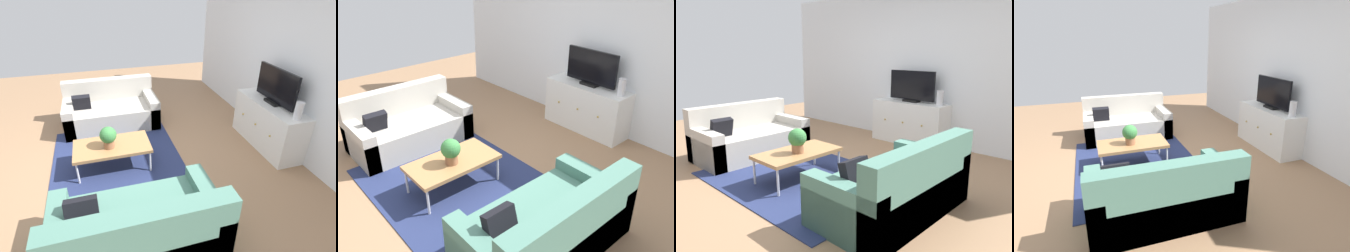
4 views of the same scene
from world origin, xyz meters
TOP-DOWN VIEW (x-y plane):
  - ground_plane at (0.00, 0.00)m, footprint 10.00×10.00m
  - wall_back at (0.00, 2.55)m, footprint 6.40×0.12m
  - area_rug at (0.00, -0.15)m, footprint 2.50×1.90m
  - couch_left_side at (-1.44, -0.10)m, footprint 0.90×1.66m
  - couch_right_side at (1.44, -0.10)m, footprint 0.90×1.66m
  - coffee_table at (-0.04, -0.21)m, footprint 0.58×1.06m
  - potted_plant at (0.01, -0.25)m, footprint 0.23×0.23m
  - tv_console at (0.03, 2.27)m, footprint 1.35×0.47m
  - flat_screen_tv at (0.03, 2.29)m, footprint 0.87×0.16m
  - glass_vase at (0.59, 2.27)m, footprint 0.11×0.11m

SIDE VIEW (x-z plane):
  - ground_plane at x=0.00m, z-range 0.00..0.00m
  - area_rug at x=0.00m, z-range 0.00..0.01m
  - couch_left_side at x=-1.44m, z-range -0.13..0.67m
  - couch_right_side at x=1.44m, z-range -0.13..0.67m
  - coffee_table at x=-0.04m, z-range 0.16..0.54m
  - tv_console at x=0.03m, z-range 0.00..0.74m
  - potted_plant at x=0.01m, z-range 0.40..0.71m
  - glass_vase at x=0.59m, z-range 0.74..0.99m
  - flat_screen_tv at x=0.03m, z-range 0.74..1.29m
  - wall_back at x=0.00m, z-range 0.00..2.70m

